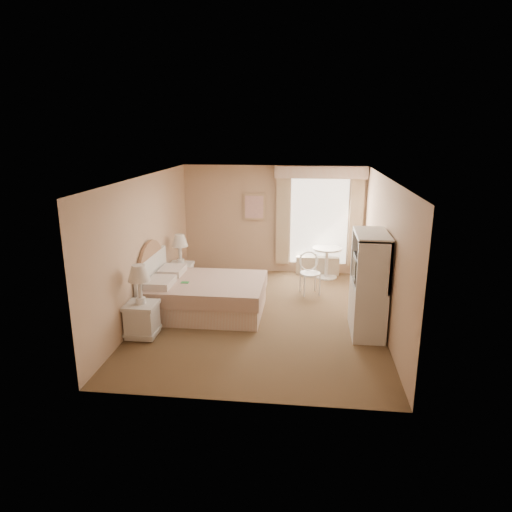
# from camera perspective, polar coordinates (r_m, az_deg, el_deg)

# --- Properties ---
(room) EXTENTS (4.21, 5.51, 2.51)m
(room) POSITION_cam_1_polar(r_m,az_deg,el_deg) (7.99, 0.72, 0.84)
(room) COLOR brown
(room) RESTS_ON ground
(window) EXTENTS (2.05, 0.22, 2.51)m
(window) POSITION_cam_1_polar(r_m,az_deg,el_deg) (10.52, 7.91, 4.77)
(window) COLOR white
(window) RESTS_ON room
(framed_art) EXTENTS (0.52, 0.04, 0.62)m
(framed_art) POSITION_cam_1_polar(r_m,az_deg,el_deg) (10.61, -0.22, 6.16)
(framed_art) COLOR tan
(framed_art) RESTS_ON room
(bed) EXTENTS (2.11, 1.62, 1.43)m
(bed) POSITION_cam_1_polar(r_m,az_deg,el_deg) (8.49, -6.84, -4.77)
(bed) COLOR tan
(bed) RESTS_ON room
(nightstand_near) EXTENTS (0.50, 0.50, 1.20)m
(nightstand_near) POSITION_cam_1_polar(r_m,az_deg,el_deg) (7.64, -14.13, -6.64)
(nightstand_near) COLOR silver
(nightstand_near) RESTS_ON room
(nightstand_far) EXTENTS (0.48, 0.48, 1.17)m
(nightstand_far) POSITION_cam_1_polar(r_m,az_deg,el_deg) (9.74, -9.37, -1.61)
(nightstand_far) COLOR silver
(nightstand_far) RESTS_ON room
(round_table) EXTENTS (0.66, 0.66, 0.70)m
(round_table) POSITION_cam_1_polar(r_m,az_deg,el_deg) (10.48, 8.83, -0.21)
(round_table) COLOR silver
(round_table) RESTS_ON room
(cafe_chair) EXTENTS (0.52, 0.52, 0.87)m
(cafe_chair) POSITION_cam_1_polar(r_m,az_deg,el_deg) (9.42, 6.70, -1.70)
(cafe_chair) COLOR silver
(cafe_chair) RESTS_ON room
(armoire) EXTENTS (0.51, 1.02, 1.71)m
(armoire) POSITION_cam_1_polar(r_m,az_deg,el_deg) (7.71, 13.89, -4.39)
(armoire) COLOR silver
(armoire) RESTS_ON room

